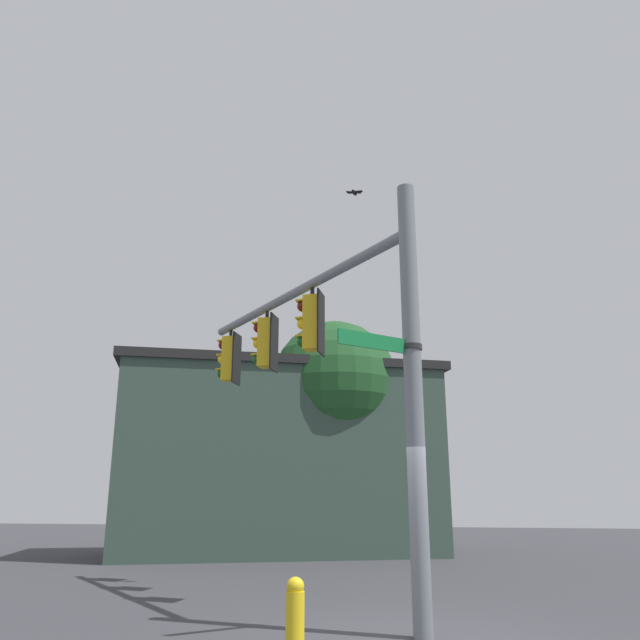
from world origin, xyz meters
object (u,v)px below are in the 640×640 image
object	(u,v)px
traffic_light_mid_outer	(229,359)
street_name_sign	(392,344)
traffic_light_mid_inner	(266,343)
bird_flying	(354,192)
fire_hydrant	(295,611)
traffic_light_nearest_pole	(311,323)

from	to	relation	value
traffic_light_mid_outer	street_name_sign	bearing A→B (deg)	-137.81
traffic_light_mid_inner	street_name_sign	distance (m)	4.87
bird_flying	fire_hydrant	size ratio (longest dim) A/B	0.49
traffic_light_nearest_pole	traffic_light_mid_inner	size ratio (longest dim) A/B	1.00
bird_flying	fire_hydrant	bearing A→B (deg)	-179.90
traffic_light_mid_inner	traffic_light_nearest_pole	bearing A→B (deg)	-134.66
street_name_sign	fire_hydrant	world-z (taller)	street_name_sign
traffic_light_mid_outer	street_name_sign	distance (m)	6.70
bird_flying	fire_hydrant	distance (m)	9.71
traffic_light_mid_inner	traffic_light_mid_outer	bearing A→B (deg)	45.34
street_name_sign	bird_flying	size ratio (longest dim) A/B	2.75
traffic_light_mid_inner	fire_hydrant	bearing A→B (deg)	-156.16
traffic_light_mid_inner	street_name_sign	bearing A→B (deg)	-139.06
traffic_light_mid_outer	bird_flying	xyz separation A→B (m)	(-0.52, -3.17, 3.73)
fire_hydrant	traffic_light_mid_outer	bearing A→B (deg)	30.04
traffic_light_nearest_pole	traffic_light_mid_outer	size ratio (longest dim) A/B	1.00
traffic_light_mid_outer	street_name_sign	xyz separation A→B (m)	(-4.90, -4.44, -1.06)
traffic_light_mid_outer	fire_hydrant	world-z (taller)	traffic_light_mid_outer
traffic_light_nearest_pole	fire_hydrant	world-z (taller)	traffic_light_nearest_pole
bird_flying	fire_hydrant	world-z (taller)	bird_flying
street_name_sign	bird_flying	bearing A→B (deg)	16.18
traffic_light_nearest_pole	traffic_light_mid_outer	xyz separation A→B (m)	(2.63, 2.66, 0.00)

